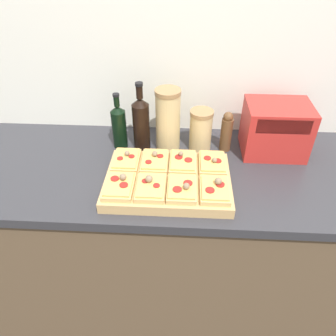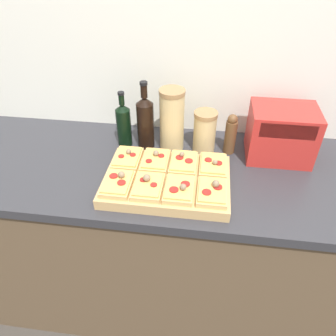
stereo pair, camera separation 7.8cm
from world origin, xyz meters
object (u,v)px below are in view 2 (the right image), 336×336
at_px(grain_jar_tall, 172,120).
at_px(wine_bottle, 145,121).
at_px(grain_jar_short, 205,132).
at_px(pepper_mill, 231,134).
at_px(toaster_oven, 281,133).
at_px(olive_oil_bottle, 124,124).
at_px(cutting_board, 167,181).

bearing_deg(grain_jar_tall, wine_bottle, -180.00).
height_order(grain_jar_short, pepper_mill, grain_jar_short).
bearing_deg(toaster_oven, grain_jar_short, 179.85).
height_order(olive_oil_bottle, toaster_oven, olive_oil_bottle).
distance_m(cutting_board, wine_bottle, 0.32).
xyz_separation_m(wine_bottle, grain_jar_short, (0.26, 0.00, -0.03)).
bearing_deg(grain_jar_short, cutting_board, -115.76).
height_order(olive_oil_bottle, wine_bottle, wine_bottle).
distance_m(grain_jar_short, toaster_oven, 0.32).
relative_size(wine_bottle, grain_jar_tall, 1.10).
bearing_deg(olive_oil_bottle, pepper_mill, 0.00).
xyz_separation_m(cutting_board, olive_oil_bottle, (-0.23, 0.27, 0.08)).
bearing_deg(pepper_mill, grain_jar_tall, 180.00).
relative_size(olive_oil_bottle, wine_bottle, 0.84).
bearing_deg(wine_bottle, grain_jar_tall, 0.00).
distance_m(cutting_board, olive_oil_bottle, 0.36).
distance_m(cutting_board, pepper_mill, 0.37).
height_order(cutting_board, grain_jar_tall, grain_jar_tall).
height_order(cutting_board, grain_jar_short, grain_jar_short).
xyz_separation_m(cutting_board, grain_jar_tall, (-0.02, 0.27, 0.12)).
distance_m(grain_jar_tall, toaster_oven, 0.46).
height_order(pepper_mill, toaster_oven, toaster_oven).
relative_size(cutting_board, olive_oil_bottle, 1.87).
bearing_deg(grain_jar_short, wine_bottle, 180.00).
bearing_deg(wine_bottle, cutting_board, -63.73).
height_order(grain_jar_tall, toaster_oven, grain_jar_tall).
xyz_separation_m(grain_jar_short, toaster_oven, (0.32, -0.00, 0.02)).
relative_size(grain_jar_tall, grain_jar_short, 1.49).
xyz_separation_m(olive_oil_bottle, wine_bottle, (0.10, -0.00, 0.02)).
xyz_separation_m(wine_bottle, toaster_oven, (0.58, -0.00, -0.01)).
bearing_deg(olive_oil_bottle, cutting_board, -49.21).
bearing_deg(grain_jar_tall, grain_jar_short, -0.00).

